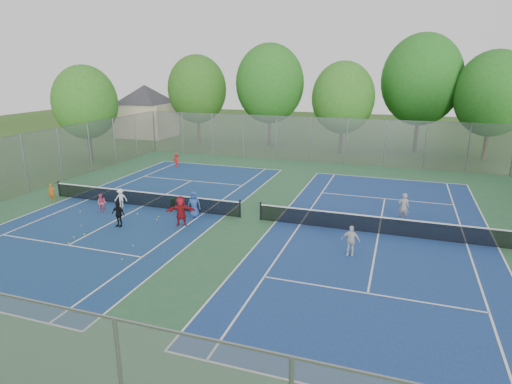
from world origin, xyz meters
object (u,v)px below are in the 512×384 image
at_px(net_right, 379,226).
at_px(net_left, 143,199).
at_px(ball_crate, 121,200).
at_px(ball_hopper, 173,203).
at_px(instructor, 403,207).

bearing_deg(net_right, net_left, 180.00).
height_order(net_right, ball_crate, net_right).
bearing_deg(ball_hopper, ball_crate, -175.76).
relative_size(net_left, ball_crate, 36.85).
distance_m(net_left, ball_hopper, 1.87).
height_order(net_right, instructor, instructor).
distance_m(ball_crate, instructor, 17.07).
xyz_separation_m(net_right, ball_crate, (-15.80, 0.26, -0.31)).
bearing_deg(ball_hopper, instructor, 8.13).
bearing_deg(net_right, instructor, 65.22).
relative_size(ball_crate, ball_hopper, 0.68).
distance_m(net_right, ball_crate, 15.80).
bearing_deg(ball_crate, net_left, -8.23).
distance_m(net_right, instructor, 2.70).
relative_size(net_right, ball_crate, 36.85).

